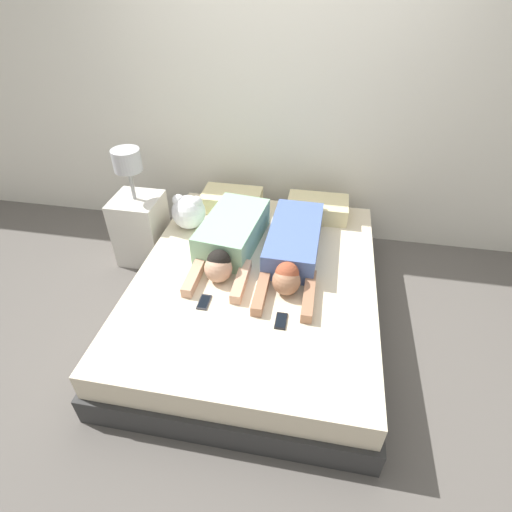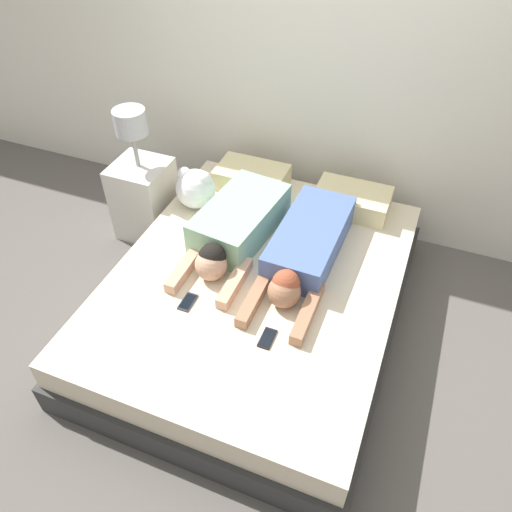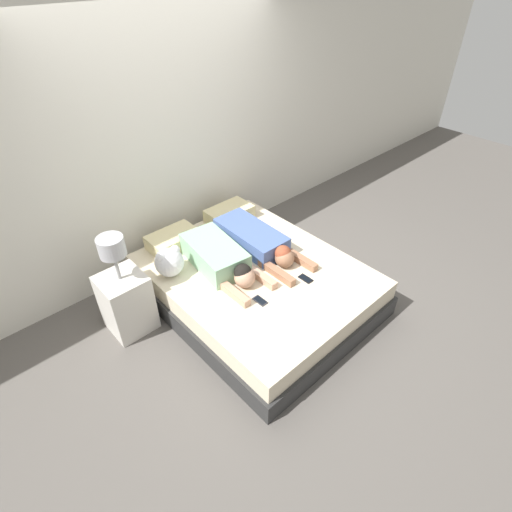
{
  "view_description": "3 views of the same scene",
  "coord_description": "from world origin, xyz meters",
  "px_view_note": "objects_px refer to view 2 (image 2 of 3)",
  "views": [
    {
      "loc": [
        0.39,
        -2.09,
        2.19
      ],
      "look_at": [
        0.0,
        0.0,
        0.55
      ],
      "focal_mm": 28.0,
      "sensor_mm": 36.0,
      "label": 1
    },
    {
      "loc": [
        0.77,
        -1.94,
        2.49
      ],
      "look_at": [
        0.0,
        0.0,
        0.55
      ],
      "focal_mm": 35.0,
      "sensor_mm": 36.0,
      "label": 2
    },
    {
      "loc": [
        -1.97,
        -2.15,
        2.8
      ],
      "look_at": [
        0.0,
        0.0,
        0.55
      ],
      "focal_mm": 28.0,
      "sensor_mm": 36.0,
      "label": 3
    }
  ],
  "objects_px": {
    "plush_toy": "(196,188)",
    "cell_phone_right": "(267,338)",
    "person_right": "(305,249)",
    "pillow_head_left": "(252,177)",
    "bed": "(256,297)",
    "person_left": "(235,227)",
    "nightstand": "(144,193)",
    "cell_phone_left": "(188,302)",
    "pillow_head_right": "(352,200)"
  },
  "relations": [
    {
      "from": "plush_toy",
      "to": "nightstand",
      "type": "xyz_separation_m",
      "value": [
        -0.46,
        0.04,
        -0.19
      ]
    },
    {
      "from": "person_left",
      "to": "cell_phone_right",
      "type": "xyz_separation_m",
      "value": [
        0.47,
        -0.66,
        -0.1
      ]
    },
    {
      "from": "person_right",
      "to": "pillow_head_left",
      "type": "bearing_deg",
      "value": 134.14
    },
    {
      "from": "pillow_head_right",
      "to": "person_left",
      "type": "relative_size",
      "value": 0.49
    },
    {
      "from": "plush_toy",
      "to": "nightstand",
      "type": "height_order",
      "value": "nightstand"
    },
    {
      "from": "cell_phone_left",
      "to": "nightstand",
      "type": "xyz_separation_m",
      "value": [
        -0.82,
        0.87,
        -0.06
      ]
    },
    {
      "from": "person_left",
      "to": "person_right",
      "type": "height_order",
      "value": "person_left"
    },
    {
      "from": "pillow_head_right",
      "to": "cell_phone_left",
      "type": "bearing_deg",
      "value": -118.42
    },
    {
      "from": "bed",
      "to": "cell_phone_right",
      "type": "xyz_separation_m",
      "value": [
        0.23,
        -0.42,
        0.21
      ]
    },
    {
      "from": "cell_phone_right",
      "to": "nightstand",
      "type": "relative_size",
      "value": 0.13
    },
    {
      "from": "person_left",
      "to": "pillow_head_right",
      "type": "bearing_deg",
      "value": 44.7
    },
    {
      "from": "cell_phone_right",
      "to": "nightstand",
      "type": "bearing_deg",
      "value": 144.64
    },
    {
      "from": "person_right",
      "to": "nightstand",
      "type": "xyz_separation_m",
      "value": [
        -1.32,
        0.3,
        -0.15
      ]
    },
    {
      "from": "bed",
      "to": "cell_phone_left",
      "type": "distance_m",
      "value": 0.49
    },
    {
      "from": "pillow_head_left",
      "to": "pillow_head_right",
      "type": "xyz_separation_m",
      "value": [
        0.73,
        0.0,
        0.0
      ]
    },
    {
      "from": "plush_toy",
      "to": "person_right",
      "type": "bearing_deg",
      "value": -16.84
    },
    {
      "from": "bed",
      "to": "plush_toy",
      "type": "relative_size",
      "value": 7.45
    },
    {
      "from": "nightstand",
      "to": "pillow_head_right",
      "type": "bearing_deg",
      "value": 12.22
    },
    {
      "from": "bed",
      "to": "plush_toy",
      "type": "xyz_separation_m",
      "value": [
        -0.63,
        0.48,
        0.34
      ]
    },
    {
      "from": "person_left",
      "to": "bed",
      "type": "bearing_deg",
      "value": -45.03
    },
    {
      "from": "person_left",
      "to": "nightstand",
      "type": "xyz_separation_m",
      "value": [
        -0.85,
        0.28,
        -0.16
      ]
    },
    {
      "from": "bed",
      "to": "pillow_head_right",
      "type": "height_order",
      "value": "pillow_head_right"
    },
    {
      "from": "pillow_head_left",
      "to": "nightstand",
      "type": "bearing_deg",
      "value": -156.43
    },
    {
      "from": "cell_phone_left",
      "to": "nightstand",
      "type": "bearing_deg",
      "value": 133.37
    },
    {
      "from": "plush_toy",
      "to": "bed",
      "type": "bearing_deg",
      "value": -37.33
    },
    {
      "from": "cell_phone_left",
      "to": "bed",
      "type": "bearing_deg",
      "value": 51.93
    },
    {
      "from": "pillow_head_right",
      "to": "plush_toy",
      "type": "relative_size",
      "value": 1.76
    },
    {
      "from": "cell_phone_right",
      "to": "bed",
      "type": "bearing_deg",
      "value": 118.88
    },
    {
      "from": "bed",
      "to": "pillow_head_right",
      "type": "xyz_separation_m",
      "value": [
        0.37,
        0.83,
        0.27
      ]
    },
    {
      "from": "cell_phone_left",
      "to": "cell_phone_right",
      "type": "height_order",
      "value": "same"
    },
    {
      "from": "bed",
      "to": "plush_toy",
      "type": "height_order",
      "value": "plush_toy"
    },
    {
      "from": "bed",
      "to": "person_right",
      "type": "relative_size",
      "value": 1.86
    },
    {
      "from": "plush_toy",
      "to": "cell_phone_right",
      "type": "bearing_deg",
      "value": -46.25
    },
    {
      "from": "person_right",
      "to": "nightstand",
      "type": "bearing_deg",
      "value": 167.33
    },
    {
      "from": "person_left",
      "to": "cell_phone_left",
      "type": "xyz_separation_m",
      "value": [
        -0.04,
        -0.58,
        -0.1
      ]
    },
    {
      "from": "pillow_head_left",
      "to": "person_left",
      "type": "distance_m",
      "value": 0.61
    },
    {
      "from": "person_left",
      "to": "person_right",
      "type": "distance_m",
      "value": 0.46
    },
    {
      "from": "pillow_head_right",
      "to": "plush_toy",
      "type": "height_order",
      "value": "plush_toy"
    },
    {
      "from": "person_right",
      "to": "cell_phone_right",
      "type": "height_order",
      "value": "person_right"
    },
    {
      "from": "person_right",
      "to": "plush_toy",
      "type": "xyz_separation_m",
      "value": [
        -0.86,
        0.26,
        0.05
      ]
    },
    {
      "from": "cell_phone_left",
      "to": "plush_toy",
      "type": "bearing_deg",
      "value": 113.41
    },
    {
      "from": "pillow_head_left",
      "to": "cell_phone_right",
      "type": "relative_size",
      "value": 3.7
    },
    {
      "from": "bed",
      "to": "cell_phone_right",
      "type": "relative_size",
      "value": 15.68
    },
    {
      "from": "pillow_head_right",
      "to": "plush_toy",
      "type": "distance_m",
      "value": 1.06
    },
    {
      "from": "nightstand",
      "to": "cell_phone_right",
      "type": "bearing_deg",
      "value": -35.36
    },
    {
      "from": "pillow_head_right",
      "to": "person_right",
      "type": "distance_m",
      "value": 0.63
    },
    {
      "from": "bed",
      "to": "nightstand",
      "type": "relative_size",
      "value": 2.1
    },
    {
      "from": "pillow_head_right",
      "to": "person_left",
      "type": "bearing_deg",
      "value": -135.3
    },
    {
      "from": "pillow_head_right",
      "to": "bed",
      "type": "bearing_deg",
      "value": -113.76
    },
    {
      "from": "person_right",
      "to": "cell_phone_right",
      "type": "bearing_deg",
      "value": -89.57
    }
  ]
}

